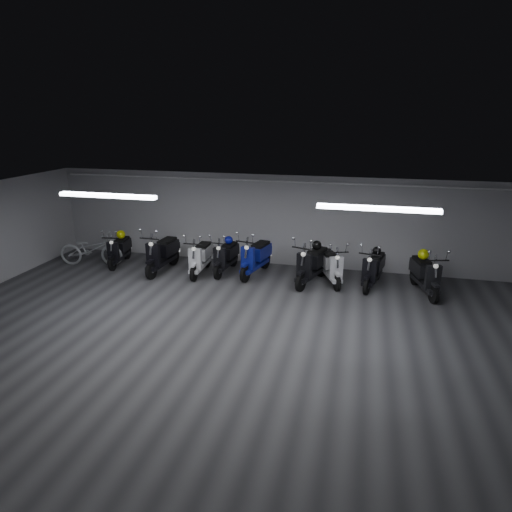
% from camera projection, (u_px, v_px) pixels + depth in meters
% --- Properties ---
extents(floor, '(14.00, 10.00, 0.01)m').
position_uv_depth(floor, '(221.00, 338.00, 9.28)').
color(floor, '#37383A').
rests_on(floor, ground).
extents(ceiling, '(14.00, 10.00, 0.01)m').
position_uv_depth(ceiling, '(218.00, 208.00, 8.41)').
color(ceiling, gray).
rests_on(ceiling, ground).
extents(back_wall, '(14.00, 0.01, 2.80)m').
position_uv_depth(back_wall, '(271.00, 220.00, 13.47)').
color(back_wall, '#A3A3A6').
rests_on(back_wall, ground).
extents(front_wall, '(14.00, 0.01, 2.80)m').
position_uv_depth(front_wall, '(57.00, 455.00, 4.22)').
color(front_wall, '#A3A3A6').
rests_on(front_wall, ground).
extents(fluor_strip_left, '(2.40, 0.18, 0.08)m').
position_uv_depth(fluor_strip_left, '(107.00, 196.00, 10.03)').
color(fluor_strip_left, white).
rests_on(fluor_strip_left, ceiling).
extents(fluor_strip_right, '(2.40, 0.18, 0.08)m').
position_uv_depth(fluor_strip_right, '(378.00, 209.00, 8.67)').
color(fluor_strip_right, white).
rests_on(fluor_strip_right, ceiling).
extents(conduit, '(13.60, 0.05, 0.05)m').
position_uv_depth(conduit, '(271.00, 181.00, 13.01)').
color(conduit, white).
rests_on(conduit, back_wall).
extents(scooter_0, '(0.78, 1.76, 1.26)m').
position_uv_depth(scooter_0, '(119.00, 245.00, 13.59)').
color(scooter_0, black).
rests_on(scooter_0, floor).
extents(scooter_1, '(0.80, 2.04, 1.48)m').
position_uv_depth(scooter_1, '(162.00, 248.00, 12.96)').
color(scooter_1, black).
rests_on(scooter_1, floor).
extents(scooter_2, '(0.67, 1.84, 1.35)m').
position_uv_depth(scooter_2, '(200.00, 252.00, 12.78)').
color(scooter_2, silver).
rests_on(scooter_2, floor).
extents(scooter_3, '(0.76, 1.82, 1.32)m').
position_uv_depth(scooter_3, '(226.00, 251.00, 12.90)').
color(scooter_3, black).
rests_on(scooter_3, floor).
extents(scooter_4, '(1.07, 2.04, 1.45)m').
position_uv_depth(scooter_4, '(256.00, 251.00, 12.69)').
color(scooter_4, navy).
rests_on(scooter_4, floor).
extents(scooter_5, '(1.25, 2.09, 1.48)m').
position_uv_depth(scooter_5, '(312.00, 258.00, 12.03)').
color(scooter_5, black).
rests_on(scooter_5, floor).
extents(scooter_6, '(1.21, 1.88, 1.33)m').
position_uv_depth(scooter_6, '(331.00, 260.00, 12.10)').
color(scooter_6, silver).
rests_on(scooter_6, floor).
extents(scooter_7, '(1.03, 1.92, 1.36)m').
position_uv_depth(scooter_7, '(374.00, 263.00, 11.82)').
color(scooter_7, black).
rests_on(scooter_7, floor).
extents(scooter_9, '(1.09, 1.97, 1.39)m').
position_uv_depth(scooter_9, '(426.00, 269.00, 11.37)').
color(scooter_9, black).
rests_on(scooter_9, floor).
extents(bicycle, '(2.03, 1.04, 1.25)m').
position_uv_depth(bicycle, '(91.00, 246.00, 13.56)').
color(bicycle, silver).
rests_on(bicycle, floor).
extents(helmet_0, '(0.23, 0.23, 0.23)m').
position_uv_depth(helmet_0, '(377.00, 251.00, 11.95)').
color(helmet_0, black).
rests_on(helmet_0, scooter_7).
extents(helmet_1, '(0.27, 0.27, 0.27)m').
position_uv_depth(helmet_1, '(121.00, 234.00, 13.72)').
color(helmet_1, '#CDD60C').
rests_on(helmet_1, scooter_0).
extents(helmet_2, '(0.27, 0.27, 0.27)m').
position_uv_depth(helmet_2, '(317.00, 245.00, 12.16)').
color(helmet_2, black).
rests_on(helmet_2, scooter_5).
extents(helmet_3, '(0.24, 0.24, 0.24)m').
position_uv_depth(helmet_3, '(229.00, 240.00, 13.03)').
color(helmet_3, '#0D1497').
rests_on(helmet_3, scooter_3).
extents(helmet_4, '(0.29, 0.29, 0.29)m').
position_uv_depth(helmet_4, '(423.00, 254.00, 11.52)').
color(helmet_4, '#C2D20C').
rests_on(helmet_4, scooter_9).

